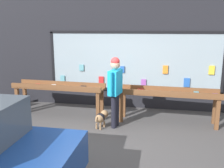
# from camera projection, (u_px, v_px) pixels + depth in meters

# --- Properties ---
(ground_plane) EXTENTS (40.00, 40.00, 0.00)m
(ground_plane) POSITION_uv_depth(u_px,v_px,m) (102.00, 137.00, 5.70)
(ground_plane) COLOR #474444
(shopfront_facade) EXTENTS (8.31, 0.29, 3.50)m
(shopfront_facade) POSITION_uv_depth(u_px,v_px,m) (121.00, 52.00, 7.59)
(shopfront_facade) COLOR black
(shopfront_facade) RESTS_ON ground_plane
(display_table_left) EXTENTS (2.59, 0.64, 0.94)m
(display_table_left) POSITION_uv_depth(u_px,v_px,m) (59.00, 90.00, 6.94)
(display_table_left) COLOR brown
(display_table_left) RESTS_ON ground_plane
(display_table_right) EXTENTS (2.59, 0.65, 0.91)m
(display_table_right) POSITION_uv_depth(u_px,v_px,m) (168.00, 96.00, 6.41)
(display_table_right) COLOR brown
(display_table_right) RESTS_ON ground_plane
(person_browsing) EXTENTS (0.30, 0.68, 1.76)m
(person_browsing) POSITION_uv_depth(u_px,v_px,m) (115.00, 86.00, 6.08)
(person_browsing) COLOR black
(person_browsing) RESTS_ON ground_plane
(small_dog) EXTENTS (0.31, 0.53, 0.40)m
(small_dog) POSITION_uv_depth(u_px,v_px,m) (101.00, 117.00, 6.20)
(small_dog) COLOR #99724C
(small_dog) RESTS_ON ground_plane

